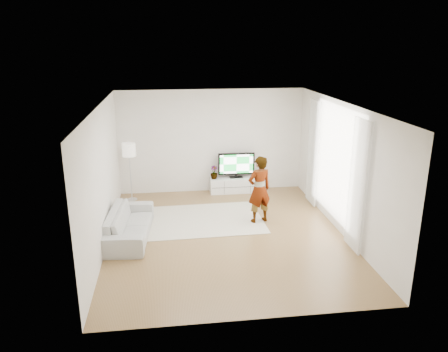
{
  "coord_description": "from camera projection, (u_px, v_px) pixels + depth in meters",
  "views": [
    {
      "loc": [
        -1.18,
        -8.53,
        4.03
      ],
      "look_at": [
        0.0,
        0.4,
        1.22
      ],
      "focal_mm": 35.0,
      "sensor_mm": 36.0,
      "label": 1
    }
  ],
  "objects": [
    {
      "name": "wall_back",
      "position": [
        211.0,
        141.0,
        11.84
      ],
      "size": [
        5.0,
        0.02,
        2.8
      ],
      "primitive_type": "cube",
      "color": "white",
      "rests_on": "floor"
    },
    {
      "name": "curtain_near",
      "position": [
        357.0,
        186.0,
        8.37
      ],
      "size": [
        0.04,
        0.7,
        2.6
      ],
      "primitive_type": "cube",
      "color": "white",
      "rests_on": "floor"
    },
    {
      "name": "curtain_far",
      "position": [
        313.0,
        153.0,
        10.83
      ],
      "size": [
        0.04,
        0.7,
        2.6
      ],
      "primitive_type": "cube",
      "color": "white",
      "rests_on": "floor"
    },
    {
      "name": "potted_plant",
      "position": [
        214.0,
        172.0,
        11.86
      ],
      "size": [
        0.24,
        0.24,
        0.36
      ],
      "primitive_type": "imported",
      "rotation": [
        0.0,
        0.0,
        0.25
      ],
      "color": "#3F7238",
      "rests_on": "media_console"
    },
    {
      "name": "window",
      "position": [
        336.0,
        163.0,
        9.58
      ],
      "size": [
        0.01,
        2.6,
        2.5
      ],
      "primitive_type": "cube",
      "color": "white",
      "rests_on": "wall_right"
    },
    {
      "name": "floor",
      "position": [
        226.0,
        235.0,
        9.42
      ],
      "size": [
        6.0,
        6.0,
        0.0
      ],
      "primitive_type": "plane",
      "color": "olive",
      "rests_on": "ground"
    },
    {
      "name": "rug",
      "position": [
        203.0,
        220.0,
        10.22
      ],
      "size": [
        2.8,
        2.05,
        0.01
      ],
      "primitive_type": "cube",
      "rotation": [
        0.0,
        0.0,
        0.02
      ],
      "color": "beige",
      "rests_on": "floor"
    },
    {
      "name": "wall_right",
      "position": [
        342.0,
        169.0,
        9.31
      ],
      "size": [
        0.02,
        6.0,
        2.8
      ],
      "primitive_type": "cube",
      "color": "white",
      "rests_on": "floor"
    },
    {
      "name": "wall_front",
      "position": [
        255.0,
        235.0,
        6.16
      ],
      "size": [
        5.0,
        0.02,
        2.8
      ],
      "primitive_type": "cube",
      "color": "white",
      "rests_on": "floor"
    },
    {
      "name": "television",
      "position": [
        236.0,
        164.0,
        11.91
      ],
      "size": [
        1.0,
        0.2,
        0.69
      ],
      "color": "black",
      "rests_on": "media_console"
    },
    {
      "name": "floor_lamp",
      "position": [
        129.0,
        152.0,
        11.13
      ],
      "size": [
        0.34,
        0.34,
        1.52
      ],
      "color": "silver",
      "rests_on": "floor"
    },
    {
      "name": "ceiling",
      "position": [
        227.0,
        105.0,
        8.58
      ],
      "size": [
        6.0,
        6.0,
        0.0
      ],
      "primitive_type": "plane",
      "color": "white",
      "rests_on": "wall_back"
    },
    {
      "name": "wall_left",
      "position": [
        102.0,
        178.0,
        8.69
      ],
      "size": [
        0.02,
        6.0,
        2.8
      ],
      "primitive_type": "cube",
      "color": "white",
      "rests_on": "floor"
    },
    {
      "name": "game_console",
      "position": [
        259.0,
        173.0,
        12.04
      ],
      "size": [
        0.06,
        0.18,
        0.23
      ],
      "rotation": [
        0.0,
        0.0,
        0.07
      ],
      "color": "white",
      "rests_on": "media_console"
    },
    {
      "name": "media_console",
      "position": [
        236.0,
        185.0,
        12.05
      ],
      "size": [
        1.45,
        0.41,
        0.41
      ],
      "color": "white",
      "rests_on": "floor"
    },
    {
      "name": "player",
      "position": [
        259.0,
        189.0,
        9.88
      ],
      "size": [
        0.65,
        0.53,
        1.56
      ],
      "primitive_type": "imported",
      "rotation": [
        0.0,
        0.0,
        3.44
      ],
      "color": "#334772",
      "rests_on": "rug"
    },
    {
      "name": "sofa",
      "position": [
        129.0,
        224.0,
        9.25
      ],
      "size": [
        0.97,
        2.14,
        0.61
      ],
      "primitive_type": "imported",
      "rotation": [
        0.0,
        0.0,
        1.5
      ],
      "color": "#ABABA7",
      "rests_on": "floor"
    }
  ]
}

